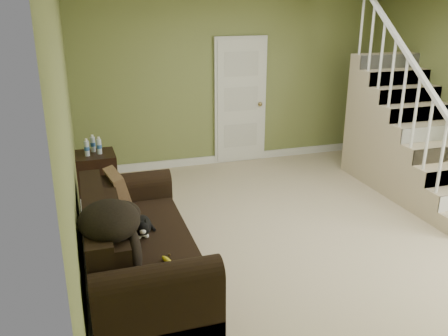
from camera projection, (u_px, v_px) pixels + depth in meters
floor at (308, 233)px, 5.48m from camera, size 5.00×5.50×0.01m
wall_back at (234, 83)px, 7.51m from camera, size 5.00×0.04×2.60m
wall_left at (70, 144)px, 4.34m from camera, size 0.04×5.50×2.60m
baseboard_back at (234, 157)px, 7.90m from camera, size 5.00×0.04×0.12m
baseboard_left at (87, 262)px, 4.77m from camera, size 0.04×5.50×0.12m
door at (240, 101)px, 7.60m from camera, size 0.86×0.12×2.02m
staircase at (407, 143)px, 6.69m from camera, size 1.00×2.51×2.82m
sofa at (136, 252)px, 4.41m from camera, size 0.96×2.23×0.88m
side_table at (96, 176)px, 6.34m from camera, size 0.54×0.54×0.86m
cat at (142, 226)px, 4.40m from camera, size 0.22×0.47×0.23m
banana at (167, 261)px, 3.94m from camera, size 0.10×0.17×0.05m
throw_pillow at (119, 192)px, 4.90m from camera, size 0.29×0.48×0.46m
throw_blanket at (109, 220)px, 3.73m from camera, size 0.50×0.65×0.26m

